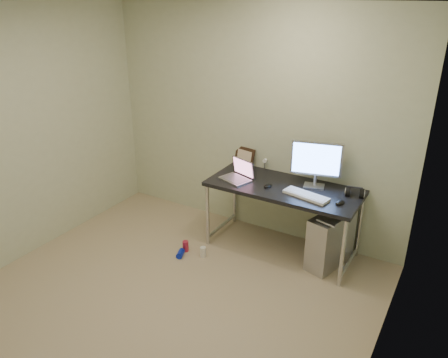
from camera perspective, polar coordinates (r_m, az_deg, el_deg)
floor at (r=4.07m, az=-8.39°, el=-16.22°), size 3.50×3.50×0.00m
ceiling at (r=3.15m, az=-11.22°, el=21.62°), size 3.50×3.50×0.00m
wall_back at (r=4.80m, az=3.85°, el=7.30°), size 3.50×0.02×2.50m
wall_left at (r=4.68m, az=-26.41°, el=4.47°), size 0.02×3.50×2.50m
wall_right at (r=2.74m, az=20.19°, el=-7.15°), size 0.02×3.50×2.50m
desk at (r=4.51m, az=7.77°, el=-1.87°), size 1.55×0.68×0.75m
tower_computer at (r=4.54m, az=13.74°, el=-7.77°), size 0.37×0.58×0.59m
cable_a at (r=4.74m, az=14.38°, el=-4.76°), size 0.01×0.16×0.69m
cable_b at (r=4.71m, az=15.33°, el=-5.31°), size 0.02×0.11×0.71m
can_red at (r=4.75m, az=-5.04°, el=-8.73°), size 0.07×0.07×0.12m
can_white at (r=4.65m, az=-2.75°, el=-9.48°), size 0.06×0.06×0.11m
can_blue at (r=4.68m, az=-5.71°, el=-9.68°), size 0.10×0.13×0.07m
laptop at (r=4.58m, az=1.86°, el=0.56°), size 0.37×0.33×0.21m
monitor at (r=4.41m, az=11.98°, el=2.34°), size 0.50×0.19×0.48m
keyboard at (r=4.28m, az=10.68°, el=-2.12°), size 0.47×0.24×0.03m
mouse_right at (r=4.21m, az=14.92°, el=-2.89°), size 0.09×0.13×0.04m
mouse_left at (r=4.44m, az=5.74°, el=-0.77°), size 0.07×0.11×0.04m
headphones at (r=4.40m, az=16.71°, el=-1.74°), size 0.19×0.11×0.12m
picture_frame at (r=4.94m, az=2.72°, el=2.96°), size 0.27×0.12×0.21m
webcam at (r=4.82m, az=5.37°, el=2.26°), size 0.05×0.04×0.13m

